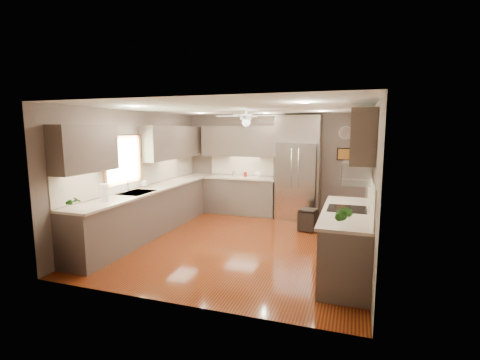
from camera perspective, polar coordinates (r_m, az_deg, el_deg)
The scene contains 27 objects.
floor at distance 6.73m, azimuth 0.20°, elevation -10.14°, with size 5.00×5.00×0.00m, color #4E130A.
ceiling at distance 6.39m, azimuth 0.21°, elevation 11.64°, with size 5.00×5.00×0.00m, color white.
wall_back at distance 8.83m, azimuth 5.30°, elevation 2.58°, with size 4.50×4.50×0.00m, color #6B5A51.
wall_front at distance 4.17m, azimuth -10.65°, elevation -4.02°, with size 4.50×4.50×0.00m, color #6B5A51.
wall_left at distance 7.45m, azimuth -16.46°, elevation 1.20°, with size 5.00×5.00×0.00m, color #6B5A51.
wall_right at distance 6.13m, azimuth 20.62°, elevation -0.48°, with size 5.00×5.00×0.00m, color #6B5A51.
canister_b at distance 8.87m, azimuth -1.03°, elevation 1.08°, with size 0.09×0.09×0.14m, color silver.
canister_c at distance 8.80m, azimuth -0.81°, elevation 1.15°, with size 0.10×0.10×0.16m, color #B7AD89.
canister_d at distance 8.79m, azimuth 0.88°, elevation 0.94°, with size 0.08×0.08×0.12m, color maroon.
soap_bottle at distance 7.41m, azimuth -15.25°, elevation -0.46°, with size 0.09×0.09×0.19m, color white.
potted_plant_left at distance 5.73m, azimuth -25.71°, elevation -3.16°, with size 0.14×0.09×0.27m, color #205117.
potted_plant_right at distance 4.42m, azimuth 16.72°, elevation -5.49°, with size 0.18×0.15×0.33m, color #205117.
bowl at distance 8.63m, azimuth 2.99°, elevation 0.57°, with size 0.22×0.22×0.06m, color #B7AD89.
left_run at distance 7.54m, azimuth -13.72°, elevation -4.52°, with size 0.65×4.70×1.45m.
back_run at distance 8.85m, azimuth 0.22°, elevation -2.38°, with size 1.85×0.65×1.45m.
uppers at distance 7.30m, azimuth -3.59°, elevation 6.28°, with size 4.50×4.70×0.95m.
window at distance 7.00m, azimuth -18.70°, elevation 3.13°, with size 0.05×1.12×0.92m.
sink at distance 6.92m, azimuth -16.54°, elevation -2.21°, with size 0.50×0.70×0.32m.
refrigerator at distance 8.37m, azimuth 9.43°, elevation 1.76°, with size 1.06×0.75×2.45m.
right_run at distance 5.51m, azimuth 17.11°, elevation -9.44°, with size 0.70×2.20×1.45m.
microwave at distance 5.55m, azimuth 18.62°, elevation 1.14°, with size 0.43×0.55×0.34m.
ceiling_fan at distance 6.67m, azimuth 1.03°, elevation 10.06°, with size 1.18×1.18×0.32m.
recessed_lights at distance 6.78m, azimuth 0.96°, elevation 11.40°, with size 2.84×3.14×0.01m.
wall_clock at distance 8.54m, azimuth 16.95°, elevation 7.43°, with size 0.30×0.03×0.30m.
framed_print at distance 8.56m, azimuth 16.80°, elevation 4.09°, with size 0.36×0.03×0.30m.
stool at distance 7.50m, azimuth 11.12°, elevation -6.45°, with size 0.42×0.42×0.45m.
paper_towel at distance 6.20m, azimuth -21.41°, elevation -2.01°, with size 0.13×0.13×0.33m.
Camera 1 is at (2.00, -6.06, 2.13)m, focal length 26.00 mm.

